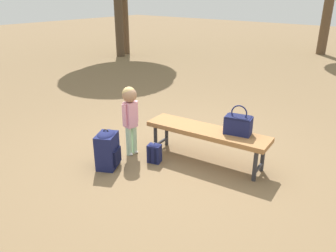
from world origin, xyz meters
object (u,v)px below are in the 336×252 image
Objects in this scene: handbag at (238,124)px; backpack_small at (154,152)px; backpack_large at (107,148)px; park_bench at (207,133)px; child_standing at (130,110)px.

handbag is 1.12m from backpack_small.
handbag is 0.72× the size of backpack_large.
handbag is at bearing -162.62° from park_bench.
park_bench is 1.27m from backpack_large.
park_bench is 1.74× the size of child_standing.
backpack_large is (-0.03, 0.45, -0.37)m from child_standing.
handbag is at bearing -140.29° from backpack_large.
handbag reaches higher than backpack_large.
child_standing is at bearing 1.64° from backpack_small.
child_standing reaches higher than backpack_large.
backpack_small is (0.87, 0.56, -0.44)m from handbag.
handbag is at bearing -155.65° from child_standing.
child_standing reaches higher than backpack_small.
park_bench is at bearing -133.63° from backpack_large.
child_standing reaches higher than handbag.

